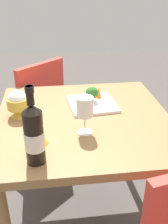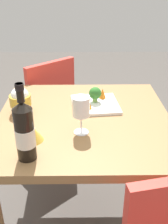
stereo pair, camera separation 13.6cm
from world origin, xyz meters
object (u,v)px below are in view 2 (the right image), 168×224
Objects in this scene: chair_by_wall at (47,100)px; carrot_garnish_left at (88,104)px; wine_glass at (81,108)px; rice_bowl at (20,100)px; wine_bottle at (25,131)px; broccoli_floret at (95,94)px; carrot_garnish_right at (103,93)px; rice_bowl_lid at (32,133)px; serving_plate at (95,104)px.

carrot_garnish_left is (-0.61, -0.30, 0.27)m from chair_by_wall.
wine_glass is (-0.82, -0.26, 0.35)m from chair_by_wall.
wine_bottle is at bearing -165.76° from rice_bowl.
broccoli_floret is at bearing -31.38° from wine_bottle.
rice_bowl is (0.39, 0.10, -0.05)m from wine_bottle.
carrot_garnish_right is at bearing -43.08° from broccoli_floret.
wine_bottle is at bearing 147.59° from carrot_garnish_left.
rice_bowl is at bearing 57.28° from wine_glass.
rice_bowl_lid is (-0.06, 0.22, -0.09)m from wine_glass.
broccoli_floret reaches higher than carrot_garnish_right.
wine_glass reaches higher than carrot_garnish_left.
serving_plate is (-0.54, -0.34, 0.23)m from chair_by_wall.
broccoli_floret is at bearing 136.92° from carrot_garnish_right.
carrot_garnish_left is (-0.08, 0.04, -0.02)m from broccoli_floret.
wine_glass is at bearing -74.61° from rice_bowl_lid.
chair_by_wall is at bearing 17.89° from wine_glass.
serving_plate is at bearing -98.31° from chair_by_wall.
chair_by_wall is at bearing 2.80° from wine_bottle.
wine_glass reaches higher than rice_bowl_lid.
serving_plate is at bearing -41.04° from rice_bowl_lid.
rice_bowl_lid reaches higher than carrot_garnish_left.
carrot_garnish_right is at bearing -40.09° from rice_bowl_lid.
wine_bottle reaches higher than broccoli_floret.
carrot_garnish_left is at bearing 146.82° from carrot_garnish_right.
rice_bowl is at bearing 108.02° from carrot_garnish_right.
rice_bowl is (0.20, 0.31, -0.05)m from wine_glass.
wine_glass is 0.65× the size of serving_plate.
rice_bowl_lid is (-0.88, -0.05, 0.26)m from chair_by_wall.
rice_bowl reaches higher than rice_bowl_lid.
wine_glass is 3.08× the size of carrot_garnish_left.
wine_bottle is at bearing 147.40° from carrot_garnish_right.
wine_bottle reaches higher than carrot_garnish_right.
rice_bowl is (-0.62, 0.05, 0.29)m from chair_by_wall.
carrot_garnish_right is (0.34, -0.12, -0.08)m from wine_glass.
serving_plate is 3.19× the size of broccoli_floret.
rice_bowl_lid is at bearing -159.57° from rice_bowl.
carrot_garnish_left is at bearing -104.12° from chair_by_wall.
broccoli_floret reaches higher than carrot_garnish_left.
wine_glass is at bearing -49.26° from wine_bottle.
wine_bottle is 0.63m from carrot_garnish_right.
rice_bowl_lid is at bearing 138.96° from serving_plate.
serving_plate is 0.06m from broccoli_floret.
rice_bowl_lid is 0.37m from carrot_garnish_left.
chair_by_wall is at bearing 39.13° from carrot_garnish_right.
serving_plate is at bearing -15.62° from wine_glass.
rice_bowl_lid is at bearing 137.03° from carrot_garnish_left.
broccoli_floret is at bearing -14.78° from wine_glass.
carrot_garnish_left is (0.01, -0.35, -0.03)m from rice_bowl.
serving_plate is 0.09m from carrot_garnish_right.
chair_by_wall is at bearing 32.31° from serving_plate.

